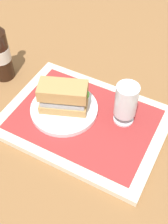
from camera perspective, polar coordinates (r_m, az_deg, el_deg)
name	(u,v)px	position (r m, az deg, el deg)	size (l,w,h in m)	color
ground_plane	(84,124)	(0.84, 0.00, -2.22)	(3.00, 3.00, 0.00)	olive
tray	(84,121)	(0.84, 0.00, -1.79)	(0.44, 0.32, 0.02)	beige
placemat	(84,119)	(0.83, 0.00, -1.33)	(0.38, 0.27, 0.00)	#9E2D2D
plate	(65,108)	(0.85, -3.65, 0.78)	(0.19, 0.19, 0.01)	white
sandwich	(65,96)	(0.81, -3.59, 3.12)	(0.14, 0.11, 0.08)	tan
beer_glass	(126,103)	(0.78, 8.01, 1.77)	(0.06, 0.06, 0.12)	silver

